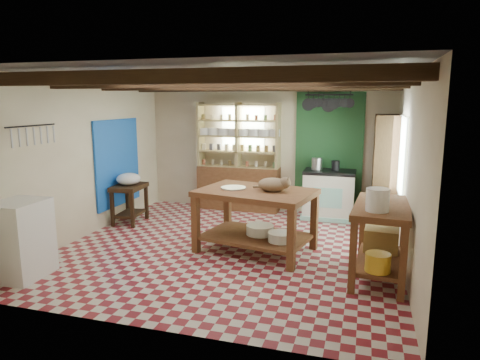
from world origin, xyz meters
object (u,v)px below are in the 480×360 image
(work_table, at_px, (256,221))
(white_cabinet, at_px, (21,239))
(cat, at_px, (273,185))
(prep_table, at_px, (130,204))
(right_counter, at_px, (380,241))
(stove, at_px, (329,194))

(work_table, xyz_separation_m, white_cabinet, (-2.63, -1.78, 0.03))
(work_table, relative_size, cat, 3.76)
(cat, bearing_deg, prep_table, 165.53)
(white_cabinet, xyz_separation_m, cat, (2.89, 1.78, 0.54))
(white_cabinet, distance_m, right_counter, 4.58)
(stove, height_order, right_counter, right_counter)
(stove, bearing_deg, white_cabinet, -132.04)
(right_counter, relative_size, cat, 3.05)
(prep_table, distance_m, right_counter, 4.58)
(work_table, xyz_separation_m, stove, (0.90, 2.16, 0.00))
(prep_table, xyz_separation_m, cat, (2.87, -0.81, 0.68))
(cat, bearing_deg, stove, 74.78)
(work_table, distance_m, cat, 0.62)
(work_table, bearing_deg, cat, 11.31)
(prep_table, height_order, white_cabinet, white_cabinet)
(prep_table, xyz_separation_m, white_cabinet, (-0.02, -2.60, 0.14))
(prep_table, relative_size, white_cabinet, 0.72)
(stove, distance_m, cat, 2.32)
(stove, bearing_deg, prep_table, -159.21)
(work_table, bearing_deg, stove, 78.78)
(work_table, height_order, stove, same)
(prep_table, relative_size, cat, 1.63)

